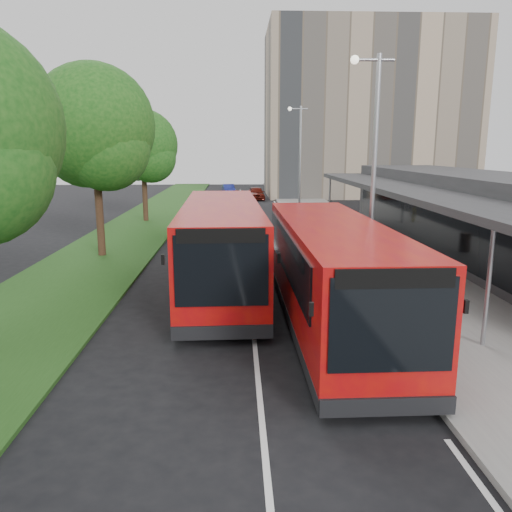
{
  "coord_description": "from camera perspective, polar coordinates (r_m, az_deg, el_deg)",
  "views": [
    {
      "loc": [
        -0.45,
        -14.94,
        5.12
      ],
      "look_at": [
        0.2,
        1.92,
        1.5
      ],
      "focal_mm": 35.0,
      "sensor_mm": 36.0,
      "label": 1
    }
  ],
  "objects": [
    {
      "name": "ground",
      "position": [
        15.79,
        -0.46,
        -6.8
      ],
      "size": [
        120.0,
        120.0,
        0.0
      ],
      "primitive_type": "plane",
      "color": "black",
      "rests_on": "ground"
    },
    {
      "name": "pavement",
      "position": [
        35.88,
        8.19,
        3.9
      ],
      "size": [
        5.0,
        80.0,
        0.15
      ],
      "primitive_type": "cube",
      "color": "gray",
      "rests_on": "ground"
    },
    {
      "name": "grass_verge",
      "position": [
        35.9,
        -12.72,
        3.69
      ],
      "size": [
        5.0,
        80.0,
        0.1
      ],
      "primitive_type": "cube",
      "color": "#1F4716",
      "rests_on": "ground"
    },
    {
      "name": "lane_centre_line",
      "position": [
        30.37,
        -1.33,
        2.41
      ],
      "size": [
        0.12,
        70.0,
        0.01
      ],
      "primitive_type": "cube",
      "color": "silver",
      "rests_on": "ground"
    },
    {
      "name": "kerb_dashes",
      "position": [
        34.52,
        4.06,
        3.56
      ],
      "size": [
        0.12,
        56.0,
        0.01
      ],
      "color": "silver",
      "rests_on": "ground"
    },
    {
      "name": "office_block",
      "position": [
        58.87,
        12.47,
        15.61
      ],
      "size": [
        22.0,
        12.0,
        18.0
      ],
      "primitive_type": "cube",
      "color": "tan",
      "rests_on": "ground"
    },
    {
      "name": "station_building",
      "position": [
        25.75,
        23.92,
        4.21
      ],
      "size": [
        7.7,
        26.0,
        4.0
      ],
      "color": "#2B2B2D",
      "rests_on": "ground"
    },
    {
      "name": "tree_mid",
      "position": [
        24.88,
        -17.99,
        13.16
      ],
      "size": [
        5.61,
        5.61,
        9.01
      ],
      "color": "#331D14",
      "rests_on": "ground"
    },
    {
      "name": "tree_far",
      "position": [
        36.58,
        -12.82,
        11.76
      ],
      "size": [
        4.9,
        4.9,
        7.88
      ],
      "color": "#331D14",
      "rests_on": "ground"
    },
    {
      "name": "lamp_post_near",
      "position": [
        17.54,
        13.1,
        10.49
      ],
      "size": [
        1.44,
        0.28,
        8.0
      ],
      "color": "#94969C",
      "rests_on": "pavement"
    },
    {
      "name": "lamp_post_far",
      "position": [
        37.22,
        4.94,
        11.45
      ],
      "size": [
        1.44,
        0.28,
        8.0
      ],
      "color": "#94969C",
      "rests_on": "pavement"
    },
    {
      "name": "bus_main",
      "position": [
        14.54,
        8.66,
        -2.09
      ],
      "size": [
        2.97,
        10.96,
        3.09
      ],
      "rotation": [
        0.0,
        0.0,
        0.01
      ],
      "color": "#B91309",
      "rests_on": "ground"
    },
    {
      "name": "bus_second",
      "position": [
        18.31,
        -3.93,
        1.14
      ],
      "size": [
        3.21,
        11.41,
        3.21
      ],
      "rotation": [
        0.0,
        0.0,
        0.03
      ],
      "color": "#B91309",
      "rests_on": "ground"
    },
    {
      "name": "litter_bin",
      "position": [
        25.11,
        12.91,
        1.46
      ],
      "size": [
        0.68,
        0.68,
        0.92
      ],
      "primitive_type": "cylinder",
      "rotation": [
        0.0,
        0.0,
        0.42
      ],
      "color": "#351F15",
      "rests_on": "pavement"
    },
    {
      "name": "bollard",
      "position": [
        34.93,
        6.81,
        4.65
      ],
      "size": [
        0.17,
        0.17,
        0.97
      ],
      "primitive_type": "cylinder",
      "rotation": [
        0.0,
        0.0,
        -0.08
      ],
      "color": "yellow",
      "rests_on": "pavement"
    },
    {
      "name": "car_near",
      "position": [
        51.98,
        0.01,
        7.2
      ],
      "size": [
        1.77,
        4.01,
        1.34
      ],
      "primitive_type": "imported",
      "rotation": [
        0.0,
        0.0,
        0.05
      ],
      "color": "#56130C",
      "rests_on": "ground"
    },
    {
      "name": "car_far",
      "position": [
        58.26,
        -3.15,
        7.63
      ],
      "size": [
        1.68,
        3.68,
        1.17
      ],
      "primitive_type": "imported",
      "rotation": [
        0.0,
        0.0,
        0.13
      ],
      "color": "navy",
      "rests_on": "ground"
    }
  ]
}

